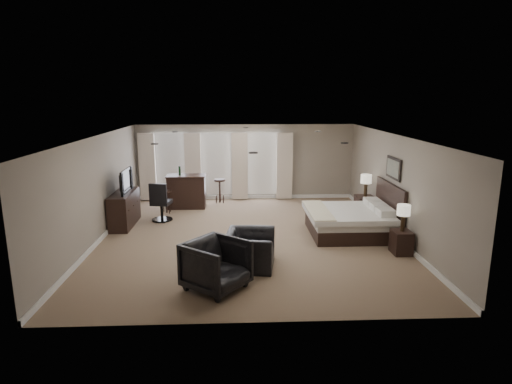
{
  "coord_description": "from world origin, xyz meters",
  "views": [
    {
      "loc": [
        -0.29,
        -10.48,
        3.57
      ],
      "look_at": [
        0.2,
        0.4,
        1.1
      ],
      "focal_mm": 30.0,
      "sensor_mm": 36.0,
      "label": 1
    }
  ],
  "objects_px": {
    "nightstand_far": "(365,207)",
    "tv": "(123,190)",
    "nightstand_near": "(401,242)",
    "bar_stool_left": "(166,202)",
    "dresser": "(124,209)",
    "armchair_far": "(216,263)",
    "armchair_near": "(250,244)",
    "bar_stool_right": "(220,191)",
    "bar_counter": "(187,191)",
    "lamp_near": "(403,218)",
    "lamp_far": "(366,185)",
    "desk_chair": "(161,201)",
    "bed": "(348,209)"
  },
  "relations": [
    {
      "from": "bed",
      "to": "nightstand_far",
      "type": "height_order",
      "value": "bed"
    },
    {
      "from": "lamp_far",
      "to": "armchair_near",
      "type": "bearing_deg",
      "value": -135.11
    },
    {
      "from": "bar_stool_left",
      "to": "dresser",
      "type": "bearing_deg",
      "value": -126.96
    },
    {
      "from": "dresser",
      "to": "armchair_far",
      "type": "height_order",
      "value": "armchair_far"
    },
    {
      "from": "nightstand_near",
      "to": "tv",
      "type": "relative_size",
      "value": 0.48
    },
    {
      "from": "nightstand_near",
      "to": "desk_chair",
      "type": "bearing_deg",
      "value": 153.85
    },
    {
      "from": "lamp_far",
      "to": "tv",
      "type": "bearing_deg",
      "value": -176.85
    },
    {
      "from": "armchair_near",
      "to": "bar_counter",
      "type": "distance_m",
      "value": 5.31
    },
    {
      "from": "bed",
      "to": "desk_chair",
      "type": "relative_size",
      "value": 1.84
    },
    {
      "from": "nightstand_far",
      "to": "bar_stool_left",
      "type": "height_order",
      "value": "bar_stool_left"
    },
    {
      "from": "armchair_far",
      "to": "bar_counter",
      "type": "xyz_separation_m",
      "value": [
        -1.23,
        6.04,
        0.02
      ]
    },
    {
      "from": "lamp_near",
      "to": "lamp_far",
      "type": "relative_size",
      "value": 0.94
    },
    {
      "from": "bed",
      "to": "nightstand_far",
      "type": "xyz_separation_m",
      "value": [
        0.89,
        1.45,
        -0.34
      ]
    },
    {
      "from": "nightstand_far",
      "to": "tv",
      "type": "distance_m",
      "value": 6.96
    },
    {
      "from": "lamp_far",
      "to": "bar_stool_right",
      "type": "xyz_separation_m",
      "value": [
        -4.35,
        2.13,
        -0.59
      ]
    },
    {
      "from": "lamp_far",
      "to": "desk_chair",
      "type": "bearing_deg",
      "value": 179.76
    },
    {
      "from": "nightstand_far",
      "to": "bar_counter",
      "type": "relative_size",
      "value": 0.54
    },
    {
      "from": "tv",
      "to": "bar_stool_left",
      "type": "height_order",
      "value": "tv"
    },
    {
      "from": "nightstand_near",
      "to": "bar_stool_left",
      "type": "distance_m",
      "value": 7.07
    },
    {
      "from": "nightstand_far",
      "to": "bar_stool_left",
      "type": "relative_size",
      "value": 0.95
    },
    {
      "from": "bed",
      "to": "desk_chair",
      "type": "distance_m",
      "value": 5.28
    },
    {
      "from": "lamp_near",
      "to": "bar_stool_left",
      "type": "bearing_deg",
      "value": 147.57
    },
    {
      "from": "armchair_near",
      "to": "armchair_far",
      "type": "bearing_deg",
      "value": 156.71
    },
    {
      "from": "desk_chair",
      "to": "bed",
      "type": "bearing_deg",
      "value": 173.27
    },
    {
      "from": "tv",
      "to": "bed",
      "type": "bearing_deg",
      "value": -100.06
    },
    {
      "from": "armchair_far",
      "to": "desk_chair",
      "type": "distance_m",
      "value": 4.93
    },
    {
      "from": "armchair_near",
      "to": "bar_stool_right",
      "type": "distance_m",
      "value": 5.69
    },
    {
      "from": "bed",
      "to": "lamp_far",
      "type": "distance_m",
      "value": 1.73
    },
    {
      "from": "lamp_far",
      "to": "tv",
      "type": "xyz_separation_m",
      "value": [
        -6.92,
        -0.38,
        0.02
      ]
    },
    {
      "from": "nightstand_near",
      "to": "bar_counter",
      "type": "height_order",
      "value": "bar_counter"
    },
    {
      "from": "dresser",
      "to": "armchair_near",
      "type": "bearing_deg",
      "value": -42.37
    },
    {
      "from": "lamp_near",
      "to": "bar_stool_left",
      "type": "xyz_separation_m",
      "value": [
        -5.96,
        3.79,
        -0.5
      ]
    },
    {
      "from": "dresser",
      "to": "armchair_near",
      "type": "relative_size",
      "value": 1.42
    },
    {
      "from": "lamp_far",
      "to": "desk_chair",
      "type": "xyz_separation_m",
      "value": [
        -5.96,
        0.03,
        -0.42
      ]
    },
    {
      "from": "nightstand_near",
      "to": "tv",
      "type": "bearing_deg",
      "value": 160.0
    },
    {
      "from": "nightstand_near",
      "to": "desk_chair",
      "type": "distance_m",
      "value": 6.64
    },
    {
      "from": "nightstand_far",
      "to": "lamp_far",
      "type": "xyz_separation_m",
      "value": [
        0.0,
        0.0,
        0.66
      ]
    },
    {
      "from": "lamp_near",
      "to": "tv",
      "type": "xyz_separation_m",
      "value": [
        -6.92,
        2.52,
        0.17
      ]
    },
    {
      "from": "nightstand_far",
      "to": "armchair_near",
      "type": "relative_size",
      "value": 0.58
    },
    {
      "from": "armchair_near",
      "to": "nightstand_near",
      "type": "bearing_deg",
      "value": -72.36
    },
    {
      "from": "nightstand_far",
      "to": "dresser",
      "type": "relative_size",
      "value": 0.41
    },
    {
      "from": "lamp_near",
      "to": "armchair_near",
      "type": "distance_m",
      "value": 3.57
    },
    {
      "from": "armchair_near",
      "to": "lamp_near",
      "type": "bearing_deg",
      "value": -72.36
    },
    {
      "from": "lamp_far",
      "to": "bar_counter",
      "type": "height_order",
      "value": "lamp_far"
    },
    {
      "from": "bar_counter",
      "to": "bar_stool_left",
      "type": "distance_m",
      "value": 0.84
    },
    {
      "from": "lamp_far",
      "to": "desk_chair",
      "type": "relative_size",
      "value": 0.57
    },
    {
      "from": "lamp_near",
      "to": "desk_chair",
      "type": "xyz_separation_m",
      "value": [
        -5.96,
        2.93,
        -0.27
      ]
    },
    {
      "from": "nightstand_far",
      "to": "armchair_far",
      "type": "distance_m",
      "value": 6.18
    },
    {
      "from": "bar_stool_right",
      "to": "dresser",
      "type": "bearing_deg",
      "value": -135.66
    },
    {
      "from": "dresser",
      "to": "armchair_far",
      "type": "bearing_deg",
      "value": -56.64
    }
  ]
}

